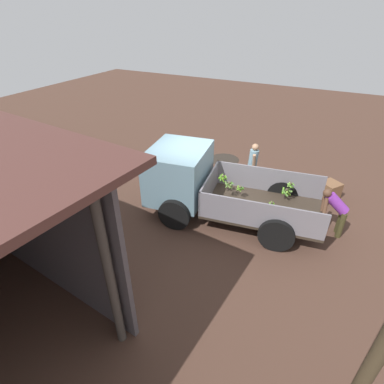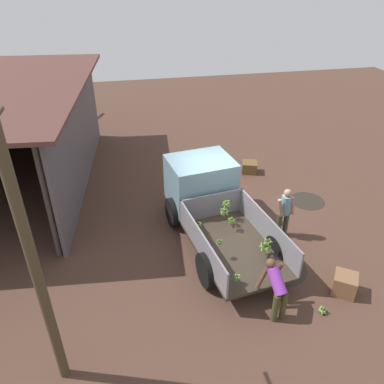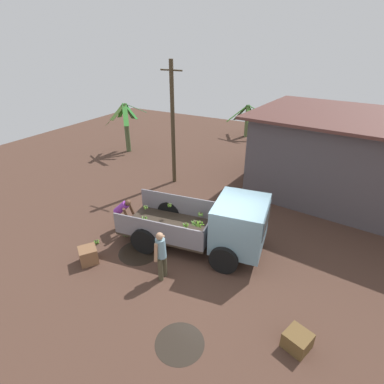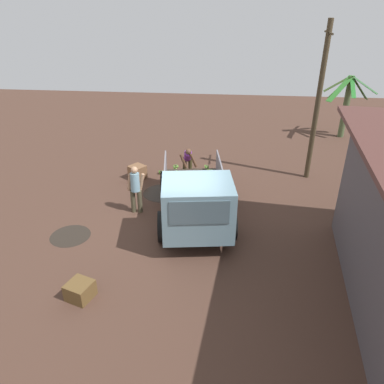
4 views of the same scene
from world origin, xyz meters
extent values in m
plane|color=#4B3227|center=(0.00, 0.00, 0.00)|extent=(36.00, 36.00, 0.00)
cylinder|color=#2A231B|center=(0.46, -3.21, 0.00)|extent=(1.20, 1.20, 0.01)
cylinder|color=black|center=(-2.51, -0.94, 0.00)|extent=(1.39, 1.39, 0.01)
cube|color=#382D23|center=(-2.02, 0.25, 0.50)|extent=(3.44, 2.40, 0.08)
cube|color=gray|center=(-2.15, 1.20, 0.91)|extent=(3.17, 0.51, 0.75)
cube|color=gray|center=(-1.88, -0.69, 0.91)|extent=(3.17, 0.51, 0.75)
cube|color=gray|center=(-0.46, 0.48, 0.91)|extent=(0.33, 1.95, 0.75)
cube|color=#6D8F9E|center=(0.46, 0.61, 1.22)|extent=(1.84, 2.13, 1.52)
cube|color=#4C606B|center=(1.26, 0.73, 1.52)|extent=(0.25, 1.53, 0.67)
cylinder|color=black|center=(0.08, 1.58, 0.46)|extent=(0.93, 0.35, 0.91)
cylinder|color=black|center=(0.38, -0.43, 0.46)|extent=(0.93, 0.35, 0.91)
cylinder|color=black|center=(-2.64, 1.19, 0.46)|extent=(0.93, 0.35, 0.91)
cylinder|color=black|center=(-2.35, -0.82, 0.46)|extent=(0.93, 0.35, 0.91)
sphere|color=#4D4632|center=(-2.33, 0.78, 1.09)|extent=(0.06, 0.06, 0.06)
cylinder|color=#679A34|center=(-2.34, 0.82, 1.04)|extent=(0.12, 0.04, 0.12)
cylinder|color=#49742F|center=(-2.38, 0.80, 1.05)|extent=(0.09, 0.13, 0.11)
cylinder|color=#518A1E|center=(-2.37, 0.76, 1.04)|extent=(0.09, 0.12, 0.12)
cylinder|color=#5A9126|center=(-2.32, 0.74, 1.04)|extent=(0.12, 0.07, 0.11)
cylinder|color=olive|center=(-2.29, 0.76, 1.05)|extent=(0.09, 0.13, 0.10)
cylinder|color=olive|center=(-2.30, 0.81, 1.04)|extent=(0.10, 0.11, 0.12)
sphere|color=#423B2B|center=(-1.19, 1.08, 0.88)|extent=(0.08, 0.08, 0.08)
cylinder|color=#549421|center=(-1.15, 1.10, 0.80)|extent=(0.11, 0.13, 0.16)
cylinder|color=olive|center=(-1.18, 1.12, 0.81)|extent=(0.14, 0.06, 0.15)
cylinder|color=olive|center=(-1.23, 1.10, 0.81)|extent=(0.11, 0.14, 0.16)
cylinder|color=olive|center=(-1.25, 1.07, 0.83)|extent=(0.06, 0.17, 0.12)
cylinder|color=olive|center=(-1.22, 1.02, 0.83)|extent=(0.16, 0.13, 0.11)
cylinder|color=#72A744|center=(-1.15, 1.02, 0.83)|extent=(0.16, 0.13, 0.11)
cylinder|color=#73A440|center=(-1.14, 1.07, 0.81)|extent=(0.06, 0.15, 0.15)
sphere|color=#4E4633|center=(-2.58, -0.43, 1.10)|extent=(0.07, 0.07, 0.07)
cylinder|color=#4E8923|center=(-2.61, -0.38, 1.04)|extent=(0.14, 0.12, 0.14)
cylinder|color=#5D8F3C|center=(-2.64, -0.46, 1.06)|extent=(0.11, 0.16, 0.10)
cylinder|color=#639C2C|center=(-2.58, -0.47, 1.04)|extent=(0.14, 0.05, 0.15)
cylinder|color=#6DA03F|center=(-2.52, -0.44, 1.05)|extent=(0.07, 0.16, 0.13)
cylinder|color=#65A536|center=(-2.55, -0.37, 1.06)|extent=(0.16, 0.10, 0.11)
sphere|color=brown|center=(-1.27, 0.13, 0.93)|extent=(0.07, 0.07, 0.07)
cylinder|color=#5B9525|center=(-1.21, 0.13, 0.88)|extent=(0.07, 0.16, 0.12)
cylinder|color=#699F32|center=(-1.27, 0.18, 0.87)|extent=(0.15, 0.06, 0.14)
cylinder|color=#467D1D|center=(-1.33, 0.16, 0.89)|extent=(0.13, 0.16, 0.10)
cylinder|color=#4E7F31|center=(-1.32, 0.08, 0.90)|extent=(0.15, 0.14, 0.10)
cylinder|color=#417317|center=(-1.25, 0.09, 0.86)|extent=(0.14, 0.11, 0.15)
sphere|color=brown|center=(-3.32, 0.63, 0.81)|extent=(0.06, 0.06, 0.06)
cylinder|color=#72A939|center=(-3.28, 0.59, 0.77)|extent=(0.13, 0.14, 0.10)
cylinder|color=#5B883B|center=(-3.28, 0.65, 0.75)|extent=(0.09, 0.13, 0.14)
cylinder|color=olive|center=(-3.32, 0.68, 0.75)|extent=(0.13, 0.04, 0.14)
cylinder|color=#577E34|center=(-3.35, 0.66, 0.75)|extent=(0.11, 0.12, 0.14)
cylinder|color=#6B9D42|center=(-3.37, 0.61, 0.75)|extent=(0.10, 0.14, 0.14)
cylinder|color=#6BAC3E|center=(-3.33, 0.58, 0.76)|extent=(0.14, 0.06, 0.13)
sphere|color=brown|center=(-0.73, 0.13, 1.16)|extent=(0.07, 0.07, 0.07)
cylinder|color=#679C2B|center=(-0.81, 0.15, 1.10)|extent=(0.10, 0.20, 0.14)
cylinder|color=#5A9928|center=(-0.79, 0.08, 1.09)|extent=(0.15, 0.18, 0.15)
cylinder|color=#6DB025|center=(-0.73, 0.07, 1.07)|extent=(0.16, 0.05, 0.19)
cylinder|color=#62A524|center=(-0.65, 0.10, 1.11)|extent=(0.11, 0.20, 0.12)
cylinder|color=#467828|center=(-0.67, 0.16, 1.09)|extent=(0.12, 0.18, 0.16)
cylinder|color=#61A622|center=(-0.74, 0.18, 1.07)|extent=(0.16, 0.07, 0.19)
sphere|color=#433C2B|center=(-2.50, -0.40, 0.89)|extent=(0.09, 0.09, 0.09)
cylinder|color=#6B9D42|center=(-2.58, -0.46, 0.83)|extent=(0.18, 0.22, 0.15)
cylinder|color=#4E7429|center=(-2.48, -0.49, 0.81)|extent=(0.23, 0.12, 0.18)
cylinder|color=#5B9927|center=(-2.41, -0.39, 0.83)|extent=(0.08, 0.24, 0.14)
cylinder|color=#578C33|center=(-2.48, -0.32, 0.81)|extent=(0.23, 0.11, 0.18)
cylinder|color=#6DA52B|center=(-2.57, -0.37, 0.80)|extent=(0.15, 0.21, 0.20)
sphere|color=brown|center=(-0.98, 0.25, 1.06)|extent=(0.08, 0.08, 0.08)
cylinder|color=olive|center=(-0.97, 0.33, 1.00)|extent=(0.21, 0.06, 0.13)
cylinder|color=#53772E|center=(-1.01, 0.30, 0.98)|extent=(0.16, 0.13, 0.18)
cylinder|color=olive|center=(-1.05, 0.24, 0.99)|extent=(0.04, 0.19, 0.16)
cylinder|color=#679F46|center=(-1.02, 0.17, 1.00)|extent=(0.19, 0.14, 0.13)
cylinder|color=#4A8128|center=(-0.96, 0.18, 0.98)|extent=(0.19, 0.09, 0.17)
cylinder|color=#709F40|center=(-0.93, 0.23, 0.97)|extent=(0.09, 0.16, 0.19)
cylinder|color=#608D3F|center=(-0.90, 0.29, 1.00)|extent=(0.14, 0.19, 0.13)
cube|color=#4F484C|center=(8.17, 6.46, 1.78)|extent=(0.64, 5.30, 3.56)
cube|color=#4F484C|center=(3.53, 4.31, 1.78)|extent=(8.85, 1.01, 3.56)
cylinder|color=#3F3833|center=(-0.67, 4.95, 1.78)|extent=(0.16, 0.16, 3.56)
cylinder|color=#433724|center=(-4.46, 4.53, 2.87)|extent=(0.19, 0.19, 5.74)
cylinder|color=#70885A|center=(11.20, 6.07, 1.43)|extent=(0.30, 0.30, 2.85)
cube|color=#368939|center=(11.58, 6.06, 2.37)|extent=(0.79, 0.22, 1.08)
cube|color=#2D6B2E|center=(11.43, 6.60, 2.17)|extent=(0.67, 1.15, 1.47)
cube|color=#4B872A|center=(10.53, 6.50, 2.44)|extent=(1.50, 1.11, 0.95)
cube|color=#34552A|center=(10.86, 5.90, 2.38)|extent=(0.80, 0.58, 1.07)
cube|color=#3F8226|center=(11.43, 5.57, 2.44)|extent=(0.69, 1.12, 0.95)
cylinder|color=#49442F|center=(-1.12, -1.65, 0.39)|extent=(0.16, 0.16, 0.78)
cylinder|color=#49442F|center=(-1.13, -1.42, 0.39)|extent=(0.16, 0.16, 0.78)
cylinder|color=#769DAE|center=(-1.14, -1.54, 1.09)|extent=(0.33, 0.30, 0.63)
sphere|color=tan|center=(-1.17, -1.54, 1.51)|extent=(0.22, 0.22, 0.22)
cylinder|color=tan|center=(-1.19, -1.73, 1.06)|extent=(0.11, 0.18, 0.59)
cylinder|color=tan|center=(-1.23, -1.34, 1.07)|extent=(0.11, 0.23, 0.59)
cylinder|color=#403A1E|center=(-4.08, -0.07, 0.38)|extent=(0.17, 0.17, 0.77)
cylinder|color=#403A1E|center=(-4.04, -0.28, 0.38)|extent=(0.17, 0.17, 0.77)
cylinder|color=purple|center=(-3.84, -0.14, 0.97)|extent=(0.68, 0.39, 0.62)
sphere|color=brown|center=(-3.54, -0.08, 1.25)|extent=(0.22, 0.22, 0.22)
cylinder|color=brown|center=(-3.58, 0.11, 0.88)|extent=(0.15, 0.32, 0.56)
cylinder|color=brown|center=(-3.52, -0.27, 0.88)|extent=(0.15, 0.31, 0.57)
sphere|color=#453E2D|center=(-4.13, -1.27, 0.13)|extent=(0.07, 0.07, 0.07)
cylinder|color=olive|center=(-4.15, -1.21, 0.09)|extent=(0.16, 0.07, 0.10)
cylinder|color=#6B9A40|center=(-4.18, -1.27, 0.07)|extent=(0.06, 0.15, 0.13)
cylinder|color=#4F8822|center=(-4.17, -1.30, 0.07)|extent=(0.12, 0.13, 0.14)
cylinder|color=#447522|center=(-4.12, -1.33, 0.08)|extent=(0.16, 0.08, 0.12)
cylinder|color=#619F33|center=(-4.08, -1.28, 0.07)|extent=(0.06, 0.14, 0.13)
cylinder|color=#679E3A|center=(-4.09, -1.23, 0.09)|extent=(0.13, 0.15, 0.09)
sphere|color=brown|center=(-3.52, -0.42, 0.14)|extent=(0.08, 0.08, 0.08)
cylinder|color=#4D811C|center=(-3.46, -0.42, 0.09)|extent=(0.04, 0.15, 0.13)
cylinder|color=#478121|center=(-3.50, -0.35, 0.10)|extent=(0.17, 0.08, 0.11)
cylinder|color=#71A442|center=(-3.55, -0.37, 0.09)|extent=(0.15, 0.12, 0.13)
cylinder|color=#5C9B31|center=(-3.59, -0.42, 0.09)|extent=(0.05, 0.17, 0.12)
cylinder|color=#4A782A|center=(-3.55, -0.48, 0.10)|extent=(0.16, 0.11, 0.11)
cylinder|color=#6DAF35|center=(-3.49, -0.46, 0.08)|extent=(0.13, 0.11, 0.15)
cube|color=brown|center=(-3.63, -2.10, 0.27)|extent=(0.76, 0.76, 0.53)
cube|color=brown|center=(2.92, -1.96, 0.21)|extent=(0.71, 0.71, 0.43)
camera|label=1|loc=(-3.37, 7.36, 5.35)|focal=28.00mm
camera|label=2|loc=(-9.41, 2.99, 6.98)|focal=35.00mm
camera|label=3|loc=(2.98, -7.20, 6.49)|focal=28.00mm
camera|label=4|loc=(9.34, 1.35, 6.41)|focal=35.00mm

